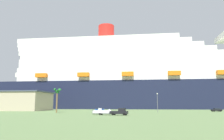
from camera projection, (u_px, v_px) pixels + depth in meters
The scene contains 10 objects.
ground_plane at pixel (114, 110), 118.15m from camera, with size 600.00×600.00×0.00m, color #567042.
cruise_ship at pixel (144, 81), 161.53m from camera, with size 261.94×41.42×69.99m.
terminal_building at pixel (7, 101), 118.52m from camera, with size 46.35×23.60×10.26m.
pickup_truck at pixel (120, 112), 67.83m from camera, with size 5.87×3.05×2.20m.
small_boat_on_trailer at pixel (104, 112), 69.50m from camera, with size 7.74×2.96×2.15m.
palm_tree at pixel (57, 94), 87.70m from camera, with size 3.77×3.34×9.97m.
street_lamp at pixel (157, 100), 91.55m from camera, with size 0.56×0.56×8.13m.
parked_car_black_coupe at pixel (217, 110), 99.61m from camera, with size 4.88×2.57×1.58m.
parked_car_blue_suv at pixel (99, 109), 108.31m from camera, with size 4.69×2.51×1.58m.
parked_car_red_hatchback at pixel (12, 109), 111.44m from camera, with size 4.43×2.03×1.58m.
Camera 1 is at (15.79, -89.14, 3.50)m, focal length 34.47 mm.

